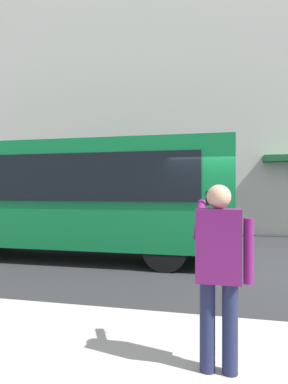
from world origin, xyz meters
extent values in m
plane|color=#2B2B2D|center=(0.00, 0.00, 0.00)|extent=(60.00, 60.00, 0.00)
cube|color=beige|center=(0.00, -6.80, 6.00)|extent=(28.00, 0.80, 12.00)
cube|color=#0F7238|center=(4.34, -0.57, 1.70)|extent=(9.00, 2.50, 2.60)
cube|color=black|center=(4.34, 0.69, 2.10)|extent=(7.60, 0.06, 1.10)
cylinder|color=black|center=(1.34, -1.67, 0.50)|extent=(1.00, 0.28, 1.00)
cylinder|color=black|center=(1.34, 0.53, 0.50)|extent=(1.00, 0.28, 1.00)
cylinder|color=#1E2347|center=(-0.04, 4.96, 0.56)|extent=(0.14, 0.14, 0.82)
cylinder|color=#1E2347|center=(0.16, 4.96, 0.56)|extent=(0.14, 0.14, 0.82)
cube|color=#6B1960|center=(0.06, 4.96, 1.30)|extent=(0.40, 0.24, 0.66)
sphere|color=#D8A884|center=(0.06, 4.96, 1.74)|extent=(0.22, 0.22, 0.22)
cylinder|color=#6B1960|center=(-0.20, 4.96, 1.26)|extent=(0.09, 0.09, 0.58)
cylinder|color=#6B1960|center=(0.24, 4.80, 1.52)|extent=(0.09, 0.48, 0.37)
cube|color=black|center=(0.16, 4.66, 1.72)|extent=(0.07, 0.01, 0.14)
camera|label=1|loc=(-0.04, 8.23, 1.80)|focal=33.22mm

